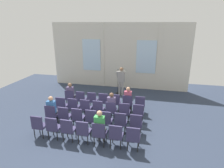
{
  "coord_description": "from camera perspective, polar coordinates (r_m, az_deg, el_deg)",
  "views": [
    {
      "loc": [
        2.34,
        -6.29,
        4.28
      ],
      "look_at": [
        0.15,
        3.45,
        1.02
      ],
      "focal_mm": 30.29,
      "sensor_mm": 36.0,
      "label": 1
    }
  ],
  "objects": [
    {
      "name": "chair_r2_c0",
      "position": [
        8.65,
        -17.75,
        -8.5
      ],
      "size": [
        0.46,
        0.44,
        0.94
      ],
      "color": "black",
      "rests_on": "ground"
    },
    {
      "name": "chair_r0_c0",
      "position": [
        10.17,
        -12.47,
        -3.95
      ],
      "size": [
        0.46,
        0.44,
        0.94
      ],
      "color": "black",
      "rests_on": "ground"
    },
    {
      "name": "chair_r2_c4",
      "position": [
        7.78,
        -1.81,
        -10.7
      ],
      "size": [
        0.46,
        0.44,
        0.94
      ],
      "color": "black",
      "rests_on": "ground"
    },
    {
      "name": "chair_r2_c1",
      "position": [
        8.37,
        -14.11,
        -9.07
      ],
      "size": [
        0.46,
        0.44,
        0.94
      ],
      "color": "black",
      "rests_on": "ground"
    },
    {
      "name": "chair_r1_c3",
      "position": [
        8.74,
        -4.13,
        -7.32
      ],
      "size": [
        0.46,
        0.44,
        0.94
      ],
      "color": "black",
      "rests_on": "ground"
    },
    {
      "name": "chair_r0_c6",
      "position": [
        9.3,
        8.45,
        -5.86
      ],
      "size": [
        0.46,
        0.44,
        0.94
      ],
      "color": "black",
      "rests_on": "ground"
    },
    {
      "name": "chair_r3_c2",
      "position": [
        7.39,
        -13.11,
        -12.9
      ],
      "size": [
        0.46,
        0.44,
        0.94
      ],
      "color": "black",
      "rests_on": "ground"
    },
    {
      "name": "chair_r1_c5",
      "position": [
        8.5,
        3.81,
        -8.1
      ],
      "size": [
        0.46,
        0.44,
        0.94
      ],
      "color": "black",
      "rests_on": "ground"
    },
    {
      "name": "chair_r1_c1",
      "position": [
        9.14,
        -11.48,
        -6.48
      ],
      "size": [
        0.46,
        0.44,
        0.94
      ],
      "color": "black",
      "rests_on": "ground"
    },
    {
      "name": "chair_r3_c4",
      "position": [
        6.99,
        -3.81,
        -14.34
      ],
      "size": [
        0.46,
        0.44,
        0.94
      ],
      "color": "black",
      "rests_on": "ground"
    },
    {
      "name": "audience_r0_c0",
      "position": [
        10.17,
        -12.35,
        -2.77
      ],
      "size": [
        0.36,
        0.39,
        1.31
      ],
      "color": "#2D2D33",
      "rests_on": "ground"
    },
    {
      "name": "chair_r0_c1",
      "position": [
        9.94,
        -9.28,
        -4.29
      ],
      "size": [
        0.46,
        0.44,
        0.94
      ],
      "color": "black",
      "rests_on": "ground"
    },
    {
      "name": "chair_r3_c3",
      "position": [
        7.17,
        -8.6,
        -13.65
      ],
      "size": [
        0.46,
        0.44,
        0.94
      ],
      "color": "black",
      "rests_on": "ground"
    },
    {
      "name": "chair_r3_c1",
      "position": [
        7.65,
        -17.31,
        -12.14
      ],
      "size": [
        0.46,
        0.44,
        0.94
      ],
      "color": "black",
      "rests_on": "ground"
    },
    {
      "name": "chair_r1_c4",
      "position": [
        8.6,
        -0.22,
        -7.72
      ],
      "size": [
        0.46,
        0.44,
        0.94
      ],
      "color": "black",
      "rests_on": "ground"
    },
    {
      "name": "audience_r3_c4",
      "position": [
        6.94,
        -3.66,
        -12.47
      ],
      "size": [
        0.36,
        0.39,
        1.36
      ],
      "color": "#2D2D33",
      "rests_on": "ground"
    },
    {
      "name": "chair_r0_c2",
      "position": [
        9.74,
        -5.96,
        -4.62
      ],
      "size": [
        0.46,
        0.44,
        0.94
      ],
      "color": "black",
      "rests_on": "ground"
    },
    {
      "name": "chair_r3_c0",
      "position": [
        7.95,
        -21.19,
        -11.37
      ],
      "size": [
        0.46,
        0.44,
        0.94
      ],
      "color": "black",
      "rests_on": "ground"
    },
    {
      "name": "mic_stand",
      "position": [
        11.9,
        1.76,
        -1.25
      ],
      "size": [
        0.28,
        0.28,
        1.55
      ],
      "color": "black",
      "rests_on": "ground"
    },
    {
      "name": "chair_r2_c2",
      "position": [
        8.13,
        -10.23,
        -9.63
      ],
      "size": [
        0.46,
        0.44,
        0.94
      ],
      "color": "black",
      "rests_on": "ground"
    },
    {
      "name": "audience_r1_c4",
      "position": [
        8.58,
        -0.1,
        -6.27
      ],
      "size": [
        0.36,
        0.39,
        1.33
      ],
      "color": "#2D2D33",
      "rests_on": "ground"
    },
    {
      "name": "chair_r3_c5",
      "position": [
        6.87,
        1.23,
        -14.97
      ],
      "size": [
        0.46,
        0.44,
        0.94
      ],
      "color": "black",
      "rests_on": "ground"
    },
    {
      "name": "ground_plane",
      "position": [
        7.96,
        -6.71,
        -14.58
      ],
      "size": [
        15.52,
        15.52,
        0.0
      ],
      "primitive_type": "plane",
      "color": "#2D384C"
    },
    {
      "name": "chair_r2_c3",
      "position": [
        7.94,
        -6.12,
        -10.18
      ],
      "size": [
        0.46,
        0.44,
        0.94
      ],
      "color": "black",
      "rests_on": "ground"
    },
    {
      "name": "audience_r2_c0",
      "position": [
        8.63,
        -17.61,
        -7.1
      ],
      "size": [
        0.36,
        0.39,
        1.32
      ],
      "color": "#2D2D33",
      "rests_on": "ground"
    },
    {
      "name": "chair_r1_c2",
      "position": [
        8.92,
        -7.89,
        -6.9
      ],
      "size": [
        0.46,
        0.44,
        0.94
      ],
      "color": "black",
      "rests_on": "ground"
    },
    {
      "name": "speaker",
      "position": [
        11.39,
        2.77,
        1.45
      ],
      "size": [
        0.51,
        0.69,
        1.75
      ],
      "color": "gray",
      "rests_on": "ground"
    },
    {
      "name": "chair_r1_c6",
      "position": [
        8.44,
        7.93,
        -8.44
      ],
      "size": [
        0.46,
        0.44,
        0.94
      ],
      "color": "black",
      "rests_on": "ground"
    },
    {
      "name": "chair_r1_c0",
      "position": [
        9.39,
        -14.88,
        -6.05
      ],
      "size": [
        0.46,
        0.44,
        0.94
      ],
      "color": "black",
      "rests_on": "ground"
    },
    {
      "name": "audience_r0_c5",
      "position": [
        9.35,
        4.84,
        -4.27
      ],
      "size": [
        0.36,
        0.39,
        1.32
      ],
      "color": "#2D2D33",
      "rests_on": "ground"
    },
    {
      "name": "chair_r0_c4",
      "position": [
        9.44,
        1.07,
        -5.27
      ],
      "size": [
        0.46,
        0.44,
        0.94
      ],
      "color": "black",
      "rests_on": "ground"
    },
    {
      "name": "chair_r0_c3",
      "position": [
        9.57,
        -2.5,
        -4.95
      ],
      "size": [
        0.46,
        0.44,
        0.94
      ],
      "color": "black",
      "rests_on": "ground"
    },
    {
      "name": "chair_r2_c5",
      "position": [
        7.67,
        2.67,
        -11.17
      ],
      "size": [
        0.46,
        0.44,
        0.94
      ],
      "color": "black",
      "rests_on": "ground"
    },
    {
      "name": "rear_partition",
      "position": [
        12.65,
        1.99,
        8.4
      ],
      "size": [
        9.16,
        0.14,
        4.3
      ],
      "color": "beige",
      "rests_on": "ground"
    },
    {
      "name": "chair_r2_c6",
      "position": [
        7.6,
        7.27,
        -11.59
      ],
      "size": [
        0.46,
        0.44,
        0.94
      ],
      "color": "black",
      "rests_on": "ground"
    },
    {
      "name": "chair_r3_c6",
      "position": [
        6.79,
        6.44,
        -15.49
      ],
      "size": [
        0.46,
        0.44,
        0.94
      ],
      "color": "black",
      "rests_on": "ground"
    },
    {
      "name": "chair_r0_c5",
      "position": [
        9.35,
        4.73,
        -5.57
      ],
      "size": [
        0.46,
        0.44,
        0.94
      ],
      "color": "black",
      "rests_on": "ground"
    }
  ]
}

